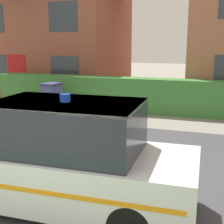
% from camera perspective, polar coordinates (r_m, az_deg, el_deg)
% --- Properties ---
extents(road_strip, '(28.00, 6.91, 0.01)m').
position_cam_1_polar(road_strip, '(6.83, -1.76, -10.14)').
color(road_strip, '#424247').
rests_on(road_strip, ground).
extents(garden_hedge, '(13.35, 0.74, 1.33)m').
position_cam_1_polar(garden_hedge, '(12.01, 7.37, 2.94)').
color(garden_hedge, '#3D7F38').
rests_on(garden_hedge, ground).
extents(police_car, '(4.43, 1.76, 1.87)m').
position_cam_1_polar(police_car, '(5.11, -9.35, -8.44)').
color(police_car, black).
rests_on(police_car, road_strip).
extents(house_left, '(7.31, 6.02, 6.89)m').
position_cam_1_polar(house_left, '(17.87, -10.15, 15.12)').
color(house_left, '#93513D').
rests_on(house_left, ground).
extents(wheelie_bin, '(0.66, 0.76, 1.16)m').
position_cam_1_polar(wheelie_bin, '(12.12, -10.97, 2.53)').
color(wheelie_bin, '#474C8C').
rests_on(wheelie_bin, ground).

